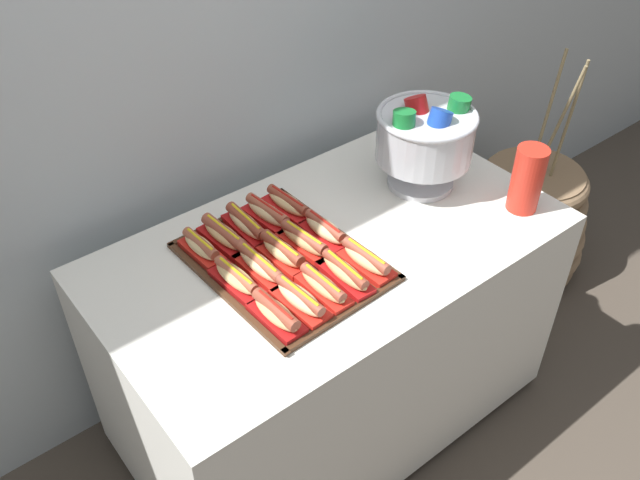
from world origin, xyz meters
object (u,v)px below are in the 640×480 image
buffet_table (330,332)px  hot_dog_6 (260,266)px  punch_bowl (425,136)px  hot_dog_7 (283,253)px  hot_dog_11 (224,236)px  hot_dog_0 (276,314)px  hot_dog_13 (268,213)px  hot_dog_1 (300,299)px  hot_dog_2 (323,286)px  hot_dog_9 (325,230)px  hot_dog_3 (345,273)px  hot_dog_14 (288,204)px  hot_dog_4 (366,260)px  hot_dog_8 (304,241)px  cup_stack (527,179)px  floor_vase (524,222)px  hot_dog_12 (246,224)px  hot_dog_5 (237,279)px  serving_tray (283,262)px  hot_dog_10 (201,247)px

buffet_table → hot_dog_6: size_ratio=7.22×
hot_dog_6 → punch_bowl: size_ratio=0.62×
hot_dog_7 → hot_dog_11: (-0.08, 0.16, -0.00)m
hot_dog_0 → hot_dog_13: same height
hot_dog_1 → hot_dog_2: 0.08m
hot_dog_9 → hot_dog_3: bearing=-112.1°
hot_dog_11 → hot_dog_14: hot_dog_11 is taller
hot_dog_6 → hot_dog_14: (0.22, 0.17, -0.00)m
hot_dog_1 → hot_dog_14: bearing=58.0°
hot_dog_2 → hot_dog_9: (0.14, 0.17, 0.00)m
hot_dog_1 → hot_dog_4: (0.22, 0.01, 0.00)m
hot_dog_8 → punch_bowl: size_ratio=0.63×
punch_bowl → hot_dog_3: bearing=-157.3°
hot_dog_14 → cup_stack: (0.56, -0.41, 0.07)m
hot_dog_9 → hot_dog_11: 0.28m
hot_dog_4 → hot_dog_8: bearing=116.8°
floor_vase → hot_dog_3: bearing=-168.4°
hot_dog_11 → hot_dog_12: same height
hot_dog_7 → hot_dog_14: 0.22m
hot_dog_4 → hot_dog_14: bearing=92.3°
hot_dog_3 → hot_dog_5: same height
hot_dog_14 → cup_stack: size_ratio=0.86×
hot_dog_0 → hot_dog_6: hot_dog_0 is taller
hot_dog_2 → hot_dog_6: 0.18m
hot_dog_11 → floor_vase: bearing=-3.2°
buffet_table → floor_vase: size_ratio=1.30×
hot_dog_14 → hot_dog_5: bearing=-148.9°
serving_tray → hot_dog_13: size_ratio=3.02×
hot_dog_3 → hot_dog_5: 0.28m
hot_dog_5 → hot_dog_6: (0.07, 0.00, 0.00)m
hot_dog_5 → cup_stack: size_ratio=0.86×
punch_bowl → cup_stack: size_ratio=1.47×
hot_dog_0 → punch_bowl: 0.74m
hot_dog_0 → hot_dog_9: 0.34m
buffet_table → hot_dog_8: size_ratio=7.08×
hot_dog_2 → punch_bowl: 0.60m
hot_dog_5 → hot_dog_12: 0.22m
hot_dog_2 → hot_dog_13: (0.06, 0.33, 0.00)m
hot_dog_2 → hot_dog_5: same height
hot_dog_7 → hot_dog_11: hot_dog_7 is taller
hot_dog_4 → hot_dog_5: 0.34m
hot_dog_12 → buffet_table: bearing=-47.3°
floor_vase → hot_dog_6: size_ratio=5.53×
hot_dog_11 → hot_dog_13: bearing=2.3°
hot_dog_7 → hot_dog_11: size_ratio=0.91×
hot_dog_10 → cup_stack: 0.95m
buffet_table → floor_vase: (1.13, 0.10, -0.17)m
hot_dog_10 → hot_dog_12: hot_dog_12 is taller
hot_dog_13 → floor_vase: bearing=-3.9°
floor_vase → hot_dog_10: size_ratio=6.59×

